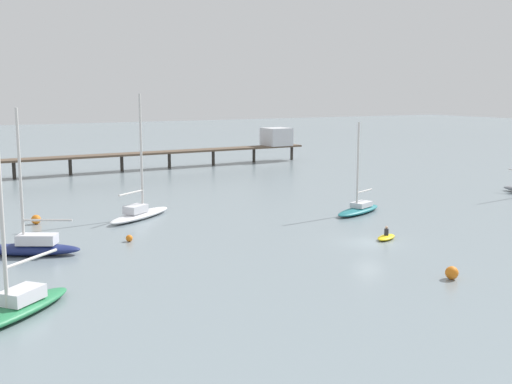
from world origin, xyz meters
The scene contains 10 objects.
ground_plane centered at (0.00, 0.00, 0.00)m, with size 400.00×400.00×0.00m, color gray.
pier centered at (11.59, 55.36, 3.32)m, with size 57.15×5.96×5.78m.
sailboat_white centered at (-13.28, 18.56, 0.70)m, with size 8.42×6.78×12.03m.
sailboat_green centered at (-28.04, -4.16, 0.74)m, with size 8.12×7.38×13.07m.
sailboat_navy centered at (-24.94, 9.34, 0.73)m, with size 7.75×5.60×11.11m.
sailboat_teal centered at (7.12, 10.49, 0.55)m, with size 7.52×4.70×9.24m.
dinghy_yellow centered at (2.03, 0.25, 0.22)m, with size 2.72×2.11×1.14m.
mooring_buoy_outer centered at (-22.57, 20.74, 0.44)m, with size 0.88×0.88×0.88m, color orange.
mooring_buoy_mid centered at (-1.65, -10.66, 0.44)m, with size 0.87×0.87×0.87m, color orange.
mooring_buoy_far centered at (-17.09, 9.86, 0.29)m, with size 0.57×0.57×0.57m, color orange.
Camera 1 is at (-32.59, -40.04, 12.41)m, focal length 44.68 mm.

